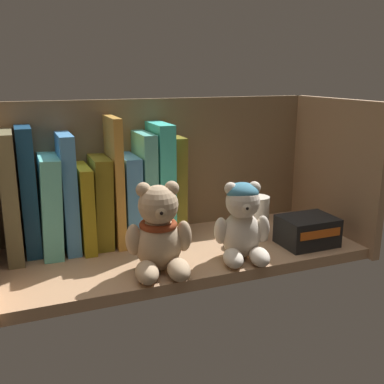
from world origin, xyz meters
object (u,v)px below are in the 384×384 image
(book_6, at_px, (113,180))
(book_1, at_px, (28,191))
(teddy_bear_smaller, at_px, (242,223))
(small_product_box, at_px, (307,231))
(book_4, at_px, (83,205))
(book_5, at_px, (99,200))
(book_2, at_px, (49,203))
(book_3, at_px, (67,191))
(book_0, at_px, (10,194))
(book_9, at_px, (159,180))
(book_8, at_px, (143,186))
(teddy_bear_larger, at_px, (159,234))
(book_7, at_px, (128,197))
(pillar_candle, at_px, (257,218))
(book_10, at_px, (174,185))

(book_6, bearing_deg, book_1, 180.00)
(teddy_bear_smaller, relative_size, small_product_box, 1.35)
(book_4, bearing_deg, book_5, 0.00)
(book_2, distance_m, book_3, 0.04)
(book_0, xyz_separation_m, book_9, (0.27, 0.00, 0.00))
(book_3, xyz_separation_m, book_8, (0.14, 0.00, -0.00))
(teddy_bear_larger, bearing_deg, book_9, 72.22)
(book_7, xyz_separation_m, small_product_box, (0.31, -0.16, -0.06))
(small_product_box, bearing_deg, book_5, 156.49)
(book_9, bearing_deg, book_1, 180.00)
(book_3, height_order, book_5, book_3)
(book_9, distance_m, pillar_candle, 0.21)
(book_7, bearing_deg, book_8, 0.00)
(book_8, distance_m, pillar_candle, 0.23)
(book_7, distance_m, pillar_candle, 0.26)
(book_6, xyz_separation_m, small_product_box, (0.34, -0.16, -0.09))
(book_1, distance_m, book_4, 0.10)
(book_8, bearing_deg, book_2, 180.00)
(book_2, distance_m, book_4, 0.06)
(book_4, relative_size, teddy_bear_larger, 1.04)
(book_7, relative_size, book_8, 0.80)
(book_4, distance_m, book_10, 0.18)
(book_0, height_order, book_10, book_0)
(teddy_bear_smaller, height_order, small_product_box, teddy_bear_smaller)
(book_1, xyz_separation_m, teddy_bear_smaller, (0.34, -0.17, -0.05))
(book_3, bearing_deg, book_5, 0.00)
(book_6, bearing_deg, book_3, 180.00)
(teddy_bear_smaller, bearing_deg, book_3, 148.16)
(book_4, height_order, small_product_box, book_4)
(book_7, bearing_deg, teddy_bear_larger, -86.84)
(book_2, relative_size, book_8, 0.85)
(book_6, relative_size, book_9, 1.07)
(book_6, bearing_deg, book_5, 180.00)
(book_6, distance_m, book_10, 0.12)
(book_4, distance_m, book_6, 0.07)
(book_4, height_order, book_5, book_5)
(book_5, distance_m, book_7, 0.05)
(book_2, height_order, book_7, book_2)
(book_7, height_order, teddy_bear_smaller, book_7)
(book_2, height_order, book_9, book_9)
(book_8, bearing_deg, teddy_bear_larger, -97.44)
(book_6, height_order, pillar_candle, book_6)
(book_4, height_order, teddy_bear_smaller, book_4)
(book_9, distance_m, teddy_bear_smaller, 0.20)
(book_1, xyz_separation_m, pillar_candle, (0.42, -0.09, -0.07))
(book_3, relative_size, teddy_bear_smaller, 1.56)
(book_5, bearing_deg, book_6, 0.00)
(book_0, xyz_separation_m, small_product_box, (0.52, -0.16, -0.08))
(small_product_box, bearing_deg, book_2, 160.85)
(book_9, xyz_separation_m, teddy_bear_larger, (-0.05, -0.17, -0.05))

